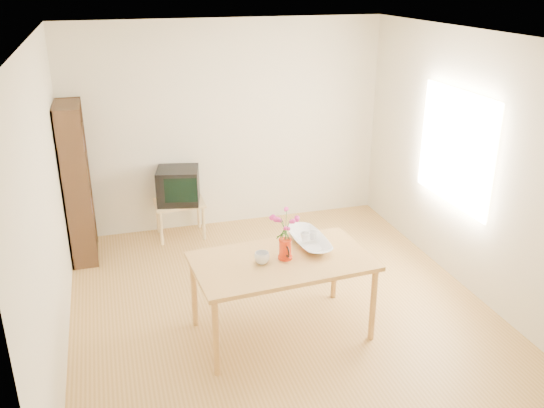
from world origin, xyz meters
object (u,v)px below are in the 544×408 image
object	(u,v)px
table	(282,267)
bowl	(309,223)
pitcher	(285,250)
mug	(262,258)
television	(178,185)

from	to	relation	value
table	bowl	size ratio (longest dim) A/B	3.69
table	bowl	bearing A→B (deg)	30.70
table	bowl	xyz separation A→B (m)	(0.33, 0.23, 0.28)
pitcher	bowl	xyz separation A→B (m)	(0.30, 0.22, 0.12)
mug	television	size ratio (longest dim) A/B	0.23
pitcher	mug	world-z (taller)	pitcher
bowl	pitcher	bearing A→B (deg)	-143.96
pitcher	television	size ratio (longest dim) A/B	0.35
table	pitcher	xyz separation A→B (m)	(0.03, 0.01, 0.16)
bowl	television	distance (m)	2.34
table	mug	world-z (taller)	mug
table	pitcher	bearing A→B (deg)	13.47
mug	table	bearing A→B (deg)	139.55
bowl	television	xyz separation A→B (m)	(-0.93, 2.13, -0.28)
table	mug	size ratio (longest dim) A/B	12.15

